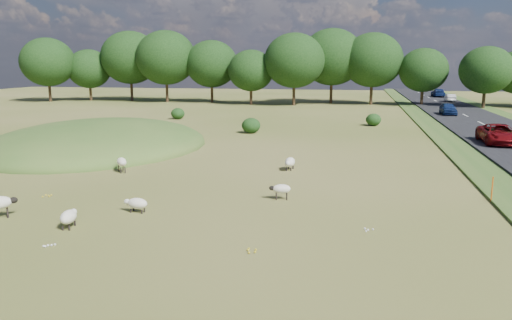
{
  "coord_description": "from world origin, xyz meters",
  "views": [
    {
      "loc": [
        7.41,
        -22.66,
        6.28
      ],
      "look_at": [
        2.0,
        4.0,
        1.0
      ],
      "focal_mm": 35.0,
      "sensor_mm": 36.0,
      "label": 1
    }
  ],
  "objects_px": {
    "sheep_4": "(281,189)",
    "car_3": "(450,98)",
    "car_1": "(448,109)",
    "sheep_2": "(121,162)",
    "sheep_0": "(69,217)",
    "sheep_5": "(290,162)",
    "sheep_1": "(137,203)",
    "marker_post": "(492,190)",
    "car_2": "(438,93)",
    "car_0": "(499,134)"
  },
  "relations": [
    {
      "from": "car_3",
      "to": "car_2",
      "type": "bearing_deg",
      "value": -90.0
    },
    {
      "from": "car_1",
      "to": "car_2",
      "type": "bearing_deg",
      "value": 83.62
    },
    {
      "from": "sheep_1",
      "to": "car_3",
      "type": "bearing_deg",
      "value": -103.7
    },
    {
      "from": "car_0",
      "to": "car_2",
      "type": "xyz_separation_m",
      "value": [
        3.8,
        56.43,
        0.0
      ]
    },
    {
      "from": "marker_post",
      "to": "sheep_0",
      "type": "bearing_deg",
      "value": -157.18
    },
    {
      "from": "sheep_2",
      "to": "sheep_5",
      "type": "height_order",
      "value": "sheep_2"
    },
    {
      "from": "sheep_4",
      "to": "car_3",
      "type": "xyz_separation_m",
      "value": [
        17.84,
        62.25,
        0.36
      ]
    },
    {
      "from": "sheep_1",
      "to": "car_1",
      "type": "relative_size",
      "value": 0.27
    },
    {
      "from": "sheep_5",
      "to": "car_3",
      "type": "relative_size",
      "value": 0.35
    },
    {
      "from": "sheep_2",
      "to": "car_3",
      "type": "bearing_deg",
      "value": -63.38
    },
    {
      "from": "marker_post",
      "to": "car_1",
      "type": "bearing_deg",
      "value": 83.47
    },
    {
      "from": "sheep_0",
      "to": "car_2",
      "type": "relative_size",
      "value": 0.25
    },
    {
      "from": "sheep_4",
      "to": "car_1",
      "type": "bearing_deg",
      "value": -118.49
    },
    {
      "from": "marker_post",
      "to": "sheep_2",
      "type": "distance_m",
      "value": 19.8
    },
    {
      "from": "marker_post",
      "to": "sheep_2",
      "type": "relative_size",
      "value": 1.02
    },
    {
      "from": "sheep_0",
      "to": "car_1",
      "type": "height_order",
      "value": "car_1"
    },
    {
      "from": "sheep_0",
      "to": "car_2",
      "type": "height_order",
      "value": "car_2"
    },
    {
      "from": "marker_post",
      "to": "car_1",
      "type": "distance_m",
      "value": 39.48
    },
    {
      "from": "car_0",
      "to": "sheep_0",
      "type": "bearing_deg",
      "value": -131.89
    },
    {
      "from": "marker_post",
      "to": "sheep_1",
      "type": "bearing_deg",
      "value": -162.78
    },
    {
      "from": "sheep_0",
      "to": "sheep_2",
      "type": "xyz_separation_m",
      "value": [
        -2.62,
        9.77,
        0.16
      ]
    },
    {
      "from": "sheep_1",
      "to": "sheep_4",
      "type": "bearing_deg",
      "value": -144.36
    },
    {
      "from": "sheep_0",
      "to": "car_0",
      "type": "height_order",
      "value": "car_0"
    },
    {
      "from": "car_0",
      "to": "car_1",
      "type": "bearing_deg",
      "value": 90.0
    },
    {
      "from": "sheep_2",
      "to": "sheep_5",
      "type": "xyz_separation_m",
      "value": [
        9.59,
        2.54,
        -0.13
      ]
    },
    {
      "from": "sheep_5",
      "to": "car_2",
      "type": "bearing_deg",
      "value": 169.56
    },
    {
      "from": "sheep_0",
      "to": "marker_post",
      "type": "bearing_deg",
      "value": -77.94
    },
    {
      "from": "car_3",
      "to": "sheep_0",
      "type": "bearing_deg",
      "value": 69.58
    },
    {
      "from": "sheep_0",
      "to": "sheep_1",
      "type": "relative_size",
      "value": 1.12
    },
    {
      "from": "marker_post",
      "to": "car_0",
      "type": "distance_m",
      "value": 17.4
    },
    {
      "from": "marker_post",
      "to": "sheep_2",
      "type": "bearing_deg",
      "value": 172.41
    },
    {
      "from": "car_0",
      "to": "car_3",
      "type": "height_order",
      "value": "car_0"
    },
    {
      "from": "sheep_1",
      "to": "sheep_2",
      "type": "bearing_deg",
      "value": -53.42
    },
    {
      "from": "sheep_2",
      "to": "sheep_4",
      "type": "distance_m",
      "value": 10.87
    },
    {
      "from": "car_2",
      "to": "sheep_4",
      "type": "bearing_deg",
      "value": 76.57
    },
    {
      "from": "marker_post",
      "to": "car_2",
      "type": "bearing_deg",
      "value": 83.54
    },
    {
      "from": "sheep_5",
      "to": "car_1",
      "type": "height_order",
      "value": "car_1"
    },
    {
      "from": "car_1",
      "to": "sheep_2",
      "type": "bearing_deg",
      "value": -123.37
    },
    {
      "from": "sheep_0",
      "to": "sheep_1",
      "type": "distance_m",
      "value": 2.96
    },
    {
      "from": "sheep_5",
      "to": "car_1",
      "type": "xyz_separation_m",
      "value": [
        14.52,
        34.06,
        0.48
      ]
    },
    {
      "from": "sheep_4",
      "to": "car_3",
      "type": "relative_size",
      "value": 0.28
    },
    {
      "from": "sheep_1",
      "to": "car_2",
      "type": "relative_size",
      "value": 0.22
    },
    {
      "from": "car_2",
      "to": "car_3",
      "type": "height_order",
      "value": "car_2"
    },
    {
      "from": "car_0",
      "to": "car_1",
      "type": "relative_size",
      "value": 1.28
    },
    {
      "from": "car_0",
      "to": "sheep_5",
      "type": "bearing_deg",
      "value": -141.27
    },
    {
      "from": "sheep_4",
      "to": "car_3",
      "type": "distance_m",
      "value": 64.76
    },
    {
      "from": "marker_post",
      "to": "sheep_4",
      "type": "bearing_deg",
      "value": -171.14
    },
    {
      "from": "car_2",
      "to": "car_1",
      "type": "bearing_deg",
      "value": 83.62
    },
    {
      "from": "car_0",
      "to": "car_3",
      "type": "relative_size",
      "value": 1.4
    },
    {
      "from": "sheep_2",
      "to": "car_1",
      "type": "height_order",
      "value": "car_1"
    }
  ]
}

